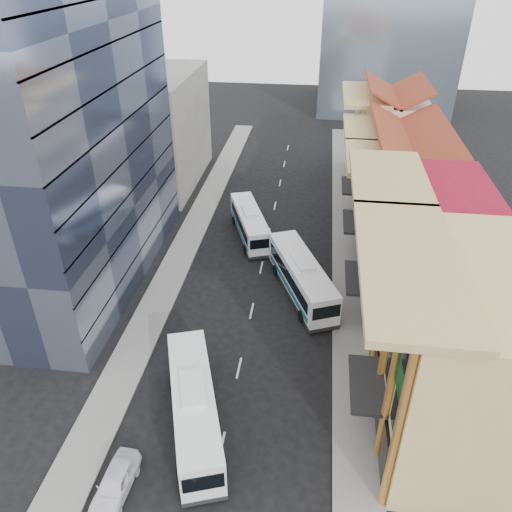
# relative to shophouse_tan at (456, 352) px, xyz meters

# --- Properties ---
(ground) EXTENTS (200.00, 200.00, 0.00)m
(ground) POSITION_rel_shophouse_tan_xyz_m (-14.00, -5.00, -6.00)
(ground) COLOR black
(ground) RESTS_ON ground
(sidewalk_right) EXTENTS (3.00, 90.00, 0.15)m
(sidewalk_right) POSITION_rel_shophouse_tan_xyz_m (-5.50, 17.00, -5.92)
(sidewalk_right) COLOR slate
(sidewalk_right) RESTS_ON ground
(sidewalk_left) EXTENTS (3.00, 90.00, 0.15)m
(sidewalk_left) POSITION_rel_shophouse_tan_xyz_m (-22.50, 17.00, -5.92)
(sidewalk_left) COLOR slate
(sidewalk_left) RESTS_ON ground
(shophouse_tan) EXTENTS (8.00, 14.00, 12.00)m
(shophouse_tan) POSITION_rel_shophouse_tan_xyz_m (0.00, 0.00, 0.00)
(shophouse_tan) COLOR #D2BC79
(shophouse_tan) RESTS_ON ground
(shophouse_red) EXTENTS (8.00, 10.00, 12.00)m
(shophouse_red) POSITION_rel_shophouse_tan_xyz_m (0.00, 12.00, 0.00)
(shophouse_red) COLOR maroon
(shophouse_red) RESTS_ON ground
(shophouse_cream_near) EXTENTS (8.00, 9.00, 10.00)m
(shophouse_cream_near) POSITION_rel_shophouse_tan_xyz_m (0.00, 21.50, -1.00)
(shophouse_cream_near) COLOR beige
(shophouse_cream_near) RESTS_ON ground
(shophouse_cream_mid) EXTENTS (8.00, 9.00, 10.00)m
(shophouse_cream_mid) POSITION_rel_shophouse_tan_xyz_m (0.00, 30.50, -1.00)
(shophouse_cream_mid) COLOR beige
(shophouse_cream_mid) RESTS_ON ground
(shophouse_cream_far) EXTENTS (8.00, 12.00, 11.00)m
(shophouse_cream_far) POSITION_rel_shophouse_tan_xyz_m (0.00, 41.00, -0.50)
(shophouse_cream_far) COLOR beige
(shophouse_cream_far) RESTS_ON ground
(office_tower) EXTENTS (12.00, 26.00, 30.00)m
(office_tower) POSITION_rel_shophouse_tan_xyz_m (-31.00, 14.00, 9.00)
(office_tower) COLOR #424C69
(office_tower) RESTS_ON ground
(office_block_far) EXTENTS (10.00, 18.00, 14.00)m
(office_block_far) POSITION_rel_shophouse_tan_xyz_m (-30.00, 37.00, 1.00)
(office_block_far) COLOR gray
(office_block_far) RESTS_ON ground
(bus_left_near) EXTENTS (6.27, 11.79, 3.70)m
(bus_left_near) POSITION_rel_shophouse_tan_xyz_m (-16.00, -2.66, -4.15)
(bus_left_near) COLOR white
(bus_left_near) RESTS_ON ground
(bus_left_far) EXTENTS (5.78, 10.55, 3.32)m
(bus_left_far) POSITION_rel_shophouse_tan_xyz_m (-16.00, 23.07, -4.34)
(bus_left_far) COLOR white
(bus_left_far) RESTS_ON ground
(bus_right) EXTENTS (7.05, 11.86, 3.75)m
(bus_right) POSITION_rel_shophouse_tan_xyz_m (-9.89, 13.16, -4.12)
(bus_right) COLOR white
(bus_right) RESTS_ON ground
(sedan_left) EXTENTS (2.03, 4.51, 1.50)m
(sedan_left) POSITION_rel_shophouse_tan_xyz_m (-19.50, -7.81, -5.25)
(sedan_left) COLOR white
(sedan_left) RESTS_ON ground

